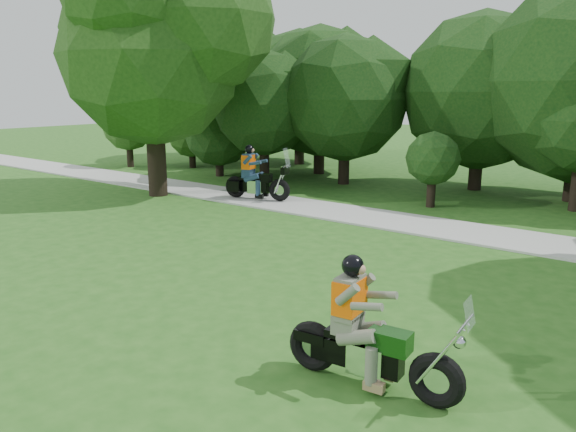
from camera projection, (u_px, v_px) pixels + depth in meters
The scene contains 6 objects.
ground at pixel (261, 323), 9.44m from camera, with size 100.00×100.00×0.00m, color #245718.
walkway at pixel (447, 229), 15.61m from camera, with size 60.00×2.20×0.06m, color #ABABA5.
tree_line at pixel (540, 93), 19.55m from camera, with size 40.00×11.41×7.77m.
big_tree_west at pixel (157, 33), 19.73m from camera, with size 8.64×6.56×9.96m.
chopper_motorcycle at pixel (363, 339), 7.33m from camera, with size 2.49×0.72×1.78m.
touring_motorcycle at pixel (253, 180), 19.57m from camera, with size 2.45×1.18×1.90m.
Camera 1 is at (5.75, -6.69, 3.86)m, focal length 35.00 mm.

